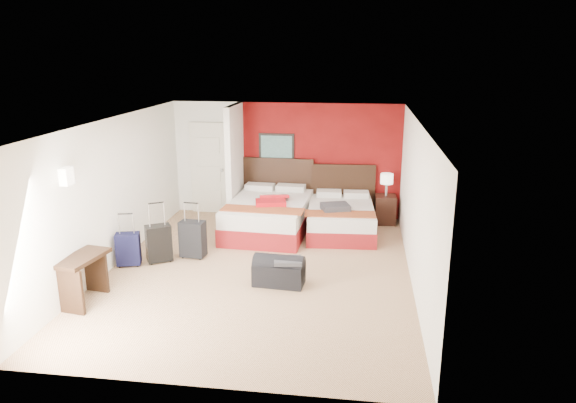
% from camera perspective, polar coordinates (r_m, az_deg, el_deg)
% --- Properties ---
extents(ground, '(6.50, 6.50, 0.00)m').
position_cam_1_polar(ground, '(9.02, -3.12, -7.41)').
color(ground, tan).
rests_on(ground, ground).
extents(room_walls, '(5.02, 6.52, 2.50)m').
position_cam_1_polar(room_walls, '(10.28, -9.44, 2.68)').
color(room_walls, white).
rests_on(room_walls, ground).
extents(red_accent_panel, '(3.50, 0.04, 2.50)m').
position_cam_1_polar(red_accent_panel, '(11.63, 3.45, 4.36)').
color(red_accent_panel, maroon).
rests_on(red_accent_panel, ground).
extents(partition_wall, '(0.12, 1.20, 2.50)m').
position_cam_1_polar(partition_wall, '(11.30, -5.71, 3.97)').
color(partition_wall, silver).
rests_on(partition_wall, ground).
extents(entry_door, '(0.82, 0.06, 2.05)m').
position_cam_1_polar(entry_door, '(12.09, -8.50, 3.57)').
color(entry_door, silver).
rests_on(entry_door, ground).
extents(bed_left, '(1.65, 2.27, 0.66)m').
position_cam_1_polar(bed_left, '(10.77, -2.10, -1.61)').
color(bed_left, silver).
rests_on(bed_left, ground).
extents(bed_right, '(1.43, 1.96, 0.56)m').
position_cam_1_polar(bed_right, '(10.78, 5.66, -1.94)').
color(bed_right, silver).
rests_on(bed_right, ground).
extents(red_suitcase_open, '(0.75, 0.92, 0.10)m').
position_cam_1_polar(red_suitcase_open, '(10.56, -1.68, 0.17)').
color(red_suitcase_open, '#B20F17').
rests_on(red_suitcase_open, bed_left).
extents(jacket_bundle, '(0.62, 0.56, 0.13)m').
position_cam_1_polar(jacket_bundle, '(10.39, 5.10, -0.62)').
color(jacket_bundle, '#393A3F').
rests_on(jacket_bundle, bed_right).
extents(nightstand, '(0.45, 0.45, 0.61)m').
position_cam_1_polar(nightstand, '(11.52, 10.38, -0.84)').
color(nightstand, black).
rests_on(nightstand, ground).
extents(table_lamp, '(0.32, 0.32, 0.47)m').
position_cam_1_polar(table_lamp, '(11.38, 10.51, 1.77)').
color(table_lamp, silver).
rests_on(table_lamp, nightstand).
extents(suitcase_black, '(0.50, 0.45, 0.63)m').
position_cam_1_polar(suitcase_black, '(9.53, -13.68, -4.51)').
color(suitcase_black, black).
rests_on(suitcase_black, ground).
extents(suitcase_charcoal, '(0.46, 0.31, 0.64)m').
position_cam_1_polar(suitcase_charcoal, '(9.61, -10.17, -4.12)').
color(suitcase_charcoal, black).
rests_on(suitcase_charcoal, ground).
extents(suitcase_navy, '(0.45, 0.34, 0.55)m').
position_cam_1_polar(suitcase_navy, '(9.52, -16.74, -5.04)').
color(suitcase_navy, black).
rests_on(suitcase_navy, ground).
extents(duffel_bag, '(0.82, 0.48, 0.40)m').
position_cam_1_polar(duffel_bag, '(8.44, -0.98, -7.61)').
color(duffel_bag, black).
rests_on(duffel_bag, ground).
extents(jacket_draped, '(0.47, 0.42, 0.06)m').
position_cam_1_polar(jacket_draped, '(8.29, -0.01, -6.36)').
color(jacket_draped, '#36373B').
rests_on(jacket_draped, duffel_bag).
extents(desk, '(0.56, 0.92, 0.72)m').
position_cam_1_polar(desk, '(8.36, -21.04, -7.78)').
color(desk, black).
rests_on(desk, ground).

